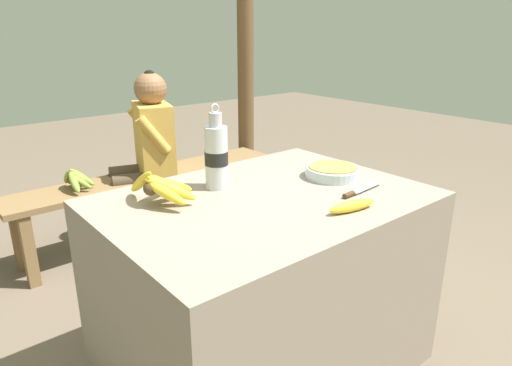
{
  "coord_description": "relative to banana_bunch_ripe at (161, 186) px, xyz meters",
  "views": [
    {
      "loc": [
        -1.04,
        -1.2,
        1.36
      ],
      "look_at": [
        -0.0,
        0.05,
        0.8
      ],
      "focal_mm": 32.0,
      "sensor_mm": 36.0,
      "label": 1
    }
  ],
  "objects": [
    {
      "name": "support_post_far",
      "position": [
        1.54,
        1.46,
        0.43
      ],
      "size": [
        0.13,
        0.13,
        2.52
      ],
      "color": "brown",
      "rests_on": "ground_plane"
    },
    {
      "name": "loose_banana_front",
      "position": [
        0.47,
        -0.48,
        -0.05
      ],
      "size": [
        0.19,
        0.08,
        0.04
      ],
      "rotation": [
        0.0,
        0.0,
        -0.19
      ],
      "color": "yellow",
      "rests_on": "market_counter"
    },
    {
      "name": "seated_vendor",
      "position": [
        0.54,
        1.2,
        -0.17
      ],
      "size": [
        0.46,
        0.43,
        1.11
      ],
      "rotation": [
        0.0,
        0.0,
        2.84
      ],
      "color": "#473828",
      "rests_on": "ground_plane"
    },
    {
      "name": "market_counter",
      "position": [
        0.33,
        -0.18,
        -0.45
      ],
      "size": [
        1.19,
        0.87,
        0.76
      ],
      "color": "gray",
      "rests_on": "ground_plane"
    },
    {
      "name": "serving_bowl",
      "position": [
        0.7,
        -0.19,
        -0.04
      ],
      "size": [
        0.23,
        0.23,
        0.05
      ],
      "color": "silver",
      "rests_on": "market_counter"
    },
    {
      "name": "water_bottle",
      "position": [
        0.25,
        0.01,
        0.06
      ],
      "size": [
        0.09,
        0.09,
        0.33
      ],
      "color": "silver",
      "rests_on": "market_counter"
    },
    {
      "name": "banana_bunch_green",
      "position": [
        0.08,
        1.22,
        -0.3
      ],
      "size": [
        0.17,
        0.27,
        0.14
      ],
      "color": "#4C381E",
      "rests_on": "wooden_bench"
    },
    {
      "name": "knife",
      "position": [
        0.62,
        -0.38,
        -0.06
      ],
      "size": [
        0.23,
        0.04,
        0.02
      ],
      "rotation": [
        0.0,
        0.0,
        0.08
      ],
      "color": "#BCBCC1",
      "rests_on": "market_counter"
    },
    {
      "name": "wooden_bench",
      "position": [
        0.55,
        1.22,
        -0.44
      ],
      "size": [
        1.79,
        0.32,
        0.45
      ],
      "color": "brown",
      "rests_on": "ground_plane"
    },
    {
      "name": "banana_bunch_ripe",
      "position": [
        0.0,
        0.0,
        0.0
      ],
      "size": [
        0.2,
        0.31,
        0.14
      ],
      "color": "#4C381E",
      "rests_on": "market_counter"
    },
    {
      "name": "ground_plane",
      "position": [
        0.33,
        -0.18,
        -0.83
      ],
      "size": [
        12.0,
        12.0,
        0.0
      ],
      "primitive_type": "plane",
      "color": "brown"
    }
  ]
}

